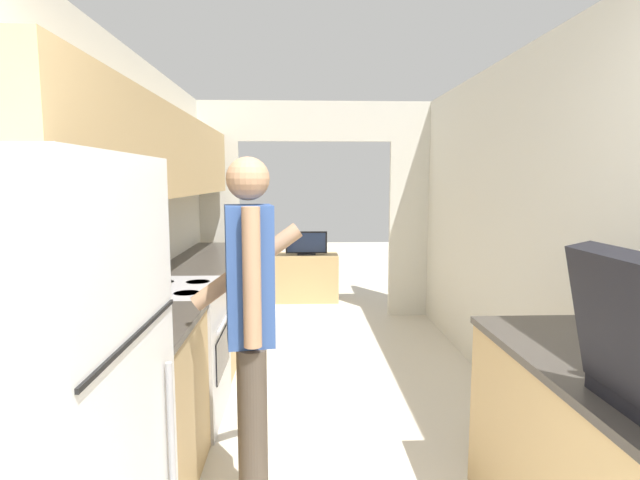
% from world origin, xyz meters
% --- Properties ---
extents(wall_left, '(0.38, 7.40, 2.50)m').
position_xyz_m(wall_left, '(-1.28, 2.31, 1.48)').
color(wall_left, silver).
rests_on(wall_left, ground_plane).
extents(wall_right, '(0.06, 7.40, 2.50)m').
position_xyz_m(wall_right, '(1.36, 1.90, 1.25)').
color(wall_right, silver).
rests_on(wall_right, ground_plane).
extents(wall_far_with_doorway, '(3.05, 0.06, 2.50)m').
position_xyz_m(wall_far_with_doorway, '(0.00, 5.03, 1.45)').
color(wall_far_with_doorway, silver).
rests_on(wall_far_with_doorway, ground_plane).
extents(counter_left, '(0.62, 3.98, 0.90)m').
position_xyz_m(counter_left, '(-1.03, 2.99, 0.45)').
color(counter_left, tan).
rests_on(counter_left, ground_plane).
extents(refrigerator, '(0.75, 0.75, 1.68)m').
position_xyz_m(refrigerator, '(-0.97, 0.52, 0.84)').
color(refrigerator, white).
rests_on(refrigerator, ground_plane).
extents(range_oven, '(0.66, 0.78, 1.04)m').
position_xyz_m(range_oven, '(-1.02, 2.52, 0.46)').
color(range_oven, '#B7B7BC').
rests_on(range_oven, ground_plane).
extents(person, '(0.55, 0.42, 1.72)m').
position_xyz_m(person, '(-0.41, 1.49, 0.93)').
color(person, '#4C4238').
rests_on(person, ground_plane).
extents(tv_cabinet, '(0.83, 0.42, 0.63)m').
position_xyz_m(tv_cabinet, '(-0.09, 5.80, 0.31)').
color(tv_cabinet, tan).
rests_on(tv_cabinet, ground_plane).
extents(television, '(0.55, 0.16, 0.31)m').
position_xyz_m(television, '(-0.09, 5.76, 0.78)').
color(television, black).
rests_on(television, tv_cabinet).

